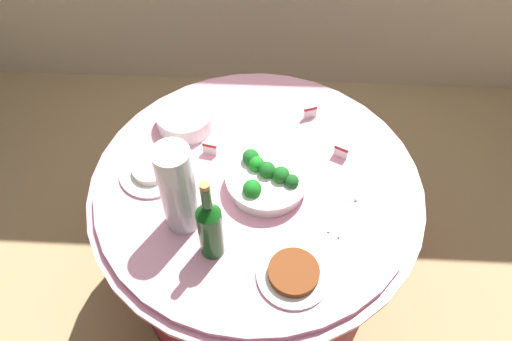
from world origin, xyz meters
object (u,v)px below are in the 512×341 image
(broccoli_bowl, at_px, (267,179))
(decorative_fruit_vase, at_px, (178,191))
(wine_bottle, at_px, (210,227))
(label_placard_front, at_px, (310,111))
(food_plate_stir_fry, at_px, (293,274))
(plate_stack, at_px, (185,119))
(serving_tongs, at_px, (346,215))
(food_plate_rice, at_px, (151,171))
(label_placard_mid, at_px, (341,151))
(label_placard_rear, at_px, (210,148))

(broccoli_bowl, bearing_deg, decorative_fruit_vase, -150.28)
(wine_bottle, height_order, label_placard_front, wine_bottle)
(food_plate_stir_fry, bearing_deg, plate_stack, 124.00)
(plate_stack, bearing_deg, decorative_fruit_vase, -82.87)
(decorative_fruit_vase, distance_m, serving_tongs, 0.55)
(food_plate_rice, bearing_deg, wine_bottle, -49.53)
(plate_stack, distance_m, label_placard_mid, 0.58)
(serving_tongs, bearing_deg, wine_bottle, -161.06)
(decorative_fruit_vase, height_order, food_plate_rice, decorative_fruit_vase)
(plate_stack, bearing_deg, label_placard_front, 8.00)
(food_plate_rice, relative_size, food_plate_stir_fry, 1.00)
(broccoli_bowl, height_order, food_plate_stir_fry, broccoli_bowl)
(wine_bottle, distance_m, decorative_fruit_vase, 0.15)
(broccoli_bowl, bearing_deg, serving_tongs, -22.13)
(decorative_fruit_vase, xyz_separation_m, label_placard_front, (0.41, 0.48, -0.13))
(label_placard_front, bearing_deg, plate_stack, -172.00)
(plate_stack, height_order, serving_tongs, plate_stack)
(broccoli_bowl, xyz_separation_m, food_plate_stir_fry, (0.09, -0.33, -0.03))
(food_plate_rice, bearing_deg, plate_stack, 69.88)
(serving_tongs, distance_m, food_plate_stir_fry, 0.28)
(food_plate_stir_fry, height_order, label_placard_front, label_placard_front)
(wine_bottle, bearing_deg, plate_stack, 106.71)
(food_plate_rice, bearing_deg, decorative_fruit_vase, -52.93)
(label_placard_front, bearing_deg, serving_tongs, -76.10)
(broccoli_bowl, distance_m, label_placard_front, 0.37)
(broccoli_bowl, xyz_separation_m, label_placard_mid, (0.26, 0.14, -0.01))
(label_placard_front, distance_m, label_placard_mid, 0.22)
(decorative_fruit_vase, height_order, serving_tongs, decorative_fruit_vase)
(label_placard_front, relative_size, label_placard_mid, 1.00)
(decorative_fruit_vase, bearing_deg, wine_bottle, -44.12)
(decorative_fruit_vase, distance_m, label_placard_rear, 0.32)
(plate_stack, relative_size, food_plate_rice, 0.95)
(label_placard_mid, height_order, label_placard_rear, same)
(decorative_fruit_vase, bearing_deg, food_plate_stir_fry, -27.03)
(label_placard_mid, xyz_separation_m, label_placard_rear, (-0.46, -0.01, 0.00))
(label_placard_front, height_order, label_placard_rear, same)
(decorative_fruit_vase, xyz_separation_m, label_placard_mid, (0.52, 0.29, -0.13))
(wine_bottle, bearing_deg, decorative_fruit_vase, 135.88)
(label_placard_rear, bearing_deg, food_plate_rice, -152.24)
(wine_bottle, distance_m, serving_tongs, 0.46)
(wine_bottle, bearing_deg, food_plate_rice, 130.47)
(plate_stack, relative_size, wine_bottle, 0.62)
(label_placard_front, bearing_deg, decorative_fruit_vase, -130.39)
(wine_bottle, xyz_separation_m, label_placard_rear, (-0.05, 0.39, -0.10))
(wine_bottle, relative_size, serving_tongs, 2.10)
(serving_tongs, bearing_deg, label_placard_rear, 152.65)
(broccoli_bowl, distance_m, food_plate_stir_fry, 0.34)
(decorative_fruit_vase, relative_size, label_placard_rear, 6.18)
(label_placard_front, bearing_deg, label_placard_rear, -150.89)
(food_plate_rice, xyz_separation_m, label_placard_mid, (0.65, 0.11, 0.02))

